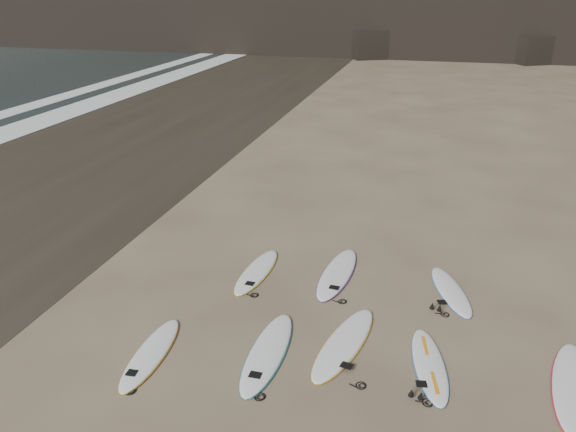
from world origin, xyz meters
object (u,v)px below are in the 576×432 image
object	(u,v)px
surfboard_2	(344,343)
surfboard_7	(451,291)
surfboard_4	(572,385)
surfboard_1	(268,352)
surfboard_0	(151,353)
surfboard_3	(429,365)
surfboard_5	(257,271)
surfboard_6	(337,273)

from	to	relation	value
surfboard_2	surfboard_7	xyz separation A→B (m)	(2.02, 2.60, -0.01)
surfboard_4	surfboard_1	bearing A→B (deg)	-165.88
surfboard_0	surfboard_4	world-z (taller)	surfboard_4
surfboard_3	surfboard_7	distance (m)	2.88
surfboard_4	surfboard_5	distance (m)	7.07
surfboard_1	surfboard_6	size ratio (longest dim) A/B	0.98
surfboard_0	surfboard_2	size ratio (longest dim) A/B	0.87
surfboard_7	surfboard_0	bearing A→B (deg)	-163.10
surfboard_0	surfboard_6	distance (m)	4.92
surfboard_5	surfboard_7	xyz separation A→B (m)	(4.55, 0.23, -0.00)
surfboard_2	surfboard_4	bearing A→B (deg)	9.33
surfboard_5	surfboard_6	xyz separation A→B (m)	(1.91, 0.39, 0.01)
surfboard_5	surfboard_2	bearing A→B (deg)	-39.27
surfboard_1	surfboard_5	world-z (taller)	surfboard_1
surfboard_3	surfboard_0	bearing A→B (deg)	180.00
surfboard_7	surfboard_2	bearing A→B (deg)	-145.86
surfboard_2	surfboard_6	size ratio (longest dim) A/B	0.99
surfboard_4	surfboard_7	xyz separation A→B (m)	(-2.02, 2.83, -0.01)
surfboard_0	surfboard_6	bearing A→B (deg)	51.60
surfboard_3	surfboard_6	xyz separation A→B (m)	(-2.25, 3.01, 0.01)
surfboard_1	surfboard_5	xyz separation A→B (m)	(-1.18, 3.02, -0.01)
surfboard_7	surfboard_5	bearing A→B (deg)	164.88
surfboard_6	surfboard_1	bearing A→B (deg)	-97.47
surfboard_0	surfboard_2	xyz separation A→B (m)	(3.49, 1.25, 0.01)
surfboard_0	surfboard_7	size ratio (longest dim) A/B	1.03
surfboard_3	surfboard_4	size ratio (longest dim) A/B	0.86
surfboard_0	surfboard_1	world-z (taller)	surfboard_1
surfboard_1	surfboard_2	xyz separation A→B (m)	(1.36, 0.66, 0.00)
surfboard_5	surfboard_3	bearing A→B (deg)	-28.52
surfboard_2	surfboard_6	xyz separation A→B (m)	(-0.63, 2.75, 0.00)
surfboard_2	surfboard_3	xyz separation A→B (m)	(1.62, -0.26, -0.01)
surfboard_5	surfboard_7	size ratio (longest dim) A/B	1.06
surfboard_1	surfboard_7	size ratio (longest dim) A/B	1.18
surfboard_2	surfboard_7	bearing A→B (deg)	64.74
surfboard_1	surfboard_4	bearing A→B (deg)	4.31
surfboard_0	surfboard_4	size ratio (longest dim) A/B	0.88
surfboard_0	surfboard_4	xyz separation A→B (m)	(7.53, 1.02, 0.01)
surfboard_6	surfboard_7	xyz separation A→B (m)	(2.64, -0.16, -0.01)
surfboard_5	surfboard_7	bearing A→B (deg)	6.64
surfboard_1	surfboard_6	world-z (taller)	surfboard_6
surfboard_1	surfboard_3	bearing A→B (deg)	7.32
surfboard_0	surfboard_6	xyz separation A→B (m)	(2.86, 4.00, 0.01)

